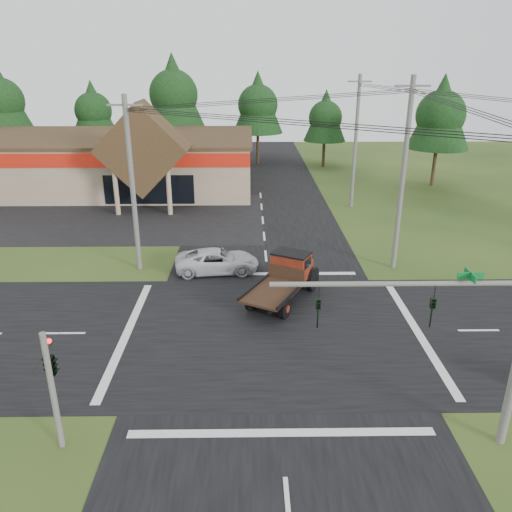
{
  "coord_description": "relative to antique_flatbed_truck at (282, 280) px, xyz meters",
  "views": [
    {
      "loc": [
        -1.08,
        -21.01,
        12.24
      ],
      "look_at": [
        -0.74,
        4.47,
        2.2
      ],
      "focal_mm": 35.0,
      "sensor_mm": 36.0,
      "label": 1
    }
  ],
  "objects": [
    {
      "name": "ground",
      "position": [
        -0.65,
        -3.39,
        -1.23
      ],
      "size": [
        120.0,
        120.0,
        0.0
      ],
      "primitive_type": "plane",
      "color": "#264016",
      "rests_on": "ground"
    },
    {
      "name": "tree_row_c",
      "position": [
        -10.65,
        37.61,
        7.49
      ],
      "size": [
        7.28,
        7.28,
        13.13
      ],
      "color": "#332316",
      "rests_on": "ground"
    },
    {
      "name": "utility_pole_ne",
      "position": [
        7.35,
        4.61,
        4.66
      ],
      "size": [
        2.0,
        0.3,
        11.5
      ],
      "color": "#595651",
      "rests_on": "ground"
    },
    {
      "name": "road_ns",
      "position": [
        -0.65,
        -3.39,
        -1.22
      ],
      "size": [
        12.0,
        120.0,
        0.02
      ],
      "primitive_type": "cube",
      "color": "black",
      "rests_on": "ground"
    },
    {
      "name": "tree_side_ne",
      "position": [
        17.35,
        26.61,
        6.15
      ],
      "size": [
        6.16,
        6.16,
        11.11
      ],
      "color": "#332316",
      "rests_on": "ground"
    },
    {
      "name": "traffic_signal_mast",
      "position": [
        5.16,
        -10.89,
        3.2
      ],
      "size": [
        8.12,
        0.24,
        7.0
      ],
      "color": "#595651",
      "rests_on": "ground"
    },
    {
      "name": "tree_row_e",
      "position": [
        7.35,
        36.61,
        4.8
      ],
      "size": [
        5.04,
        5.04,
        9.09
      ],
      "color": "#332316",
      "rests_on": "ground"
    },
    {
      "name": "white_pickup",
      "position": [
        -3.75,
        4.1,
        -0.52
      ],
      "size": [
        5.31,
        2.83,
        1.42
      ],
      "primitive_type": "imported",
      "rotation": [
        0.0,
        0.0,
        1.67
      ],
      "color": "silver",
      "rests_on": "ground"
    },
    {
      "name": "traffic_signal_corner",
      "position": [
        -8.15,
        -10.71,
        2.29
      ],
      "size": [
        0.53,
        2.48,
        4.4
      ],
      "color": "#595651",
      "rests_on": "ground"
    },
    {
      "name": "road_ew",
      "position": [
        -0.65,
        -3.39,
        -1.22
      ],
      "size": [
        120.0,
        12.0,
        0.02
      ],
      "primitive_type": "cube",
      "color": "black",
      "rests_on": "ground"
    },
    {
      "name": "tree_row_b",
      "position": [
        -20.65,
        38.61,
        5.48
      ],
      "size": [
        5.6,
        5.6,
        10.1
      ],
      "color": "#332316",
      "rests_on": "ground"
    },
    {
      "name": "tree_row_a",
      "position": [
        -30.65,
        36.61,
        6.82
      ],
      "size": [
        6.72,
        6.72,
        12.12
      ],
      "color": "#332316",
      "rests_on": "ground"
    },
    {
      "name": "cvs_building",
      "position": [
        -16.36,
        26.18,
        1.55
      ],
      "size": [
        30.4,
        18.2,
        9.19
      ],
      "color": "gray",
      "rests_on": "ground"
    },
    {
      "name": "utility_pole_n",
      "position": [
        7.35,
        18.61,
        4.51
      ],
      "size": [
        2.0,
        0.3,
        11.2
      ],
      "color": "#595651",
      "rests_on": "ground"
    },
    {
      "name": "antique_flatbed_truck",
      "position": [
        0.0,
        0.0,
        0.0
      ],
      "size": [
        4.74,
        6.25,
        2.46
      ],
      "primitive_type": null,
      "rotation": [
        0.0,
        0.0,
        -0.49
      ],
      "color": "#56130C",
      "rests_on": "ground"
    },
    {
      "name": "parking_apron",
      "position": [
        -14.65,
        15.61,
        -1.21
      ],
      "size": [
        28.0,
        14.0,
        0.02
      ],
      "primitive_type": "cube",
      "color": "black",
      "rests_on": "ground"
    },
    {
      "name": "utility_pole_nw",
      "position": [
        -8.65,
        4.61,
        4.16
      ],
      "size": [
        2.0,
        0.3,
        10.5
      ],
      "color": "#595651",
      "rests_on": "ground"
    },
    {
      "name": "tree_row_d",
      "position": [
        -0.65,
        38.61,
        6.15
      ],
      "size": [
        6.16,
        6.16,
        11.11
      ],
      "color": "#332316",
      "rests_on": "ground"
    }
  ]
}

